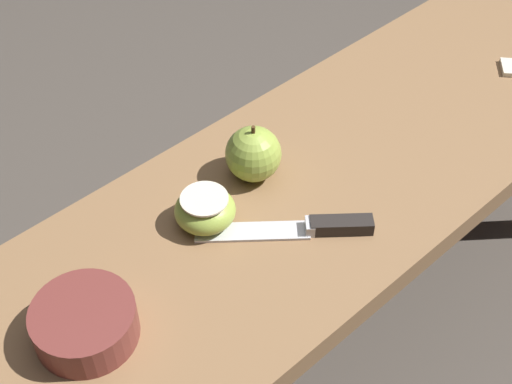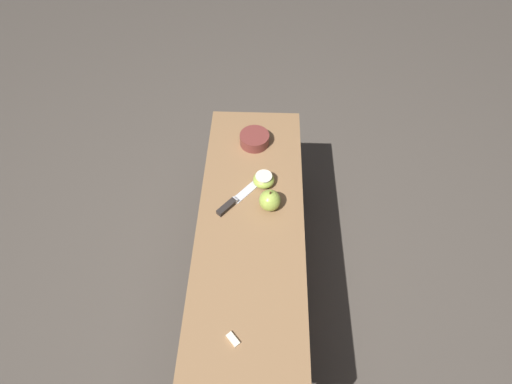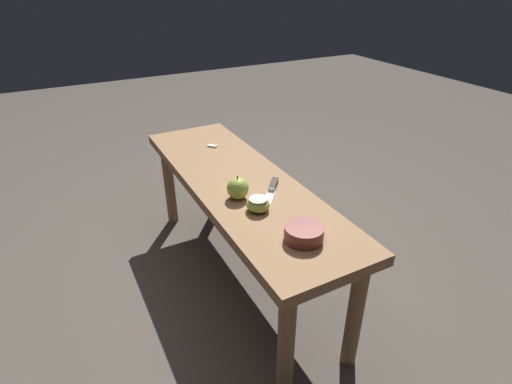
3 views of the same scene
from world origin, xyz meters
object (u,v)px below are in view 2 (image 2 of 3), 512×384
object	(u,v)px
apple_whole	(270,200)
apple_cut	(264,180)
knife	(234,201)
bowl	(254,139)
wooden_bench	(250,246)

from	to	relation	value
apple_whole	apple_cut	bearing A→B (deg)	-167.30
knife	bowl	bearing A→B (deg)	29.21
apple_whole	bowl	world-z (taller)	apple_whole
apple_cut	apple_whole	bearing A→B (deg)	12.70
wooden_bench	bowl	distance (m)	0.46
apple_cut	bowl	bearing A→B (deg)	-167.66
knife	apple_whole	world-z (taller)	apple_whole
knife	apple_cut	world-z (taller)	apple_cut
apple_whole	bowl	distance (m)	0.33
apple_cut	bowl	xyz separation A→B (m)	(-0.22, -0.05, -0.00)
wooden_bench	bowl	bearing A→B (deg)	-179.50
knife	apple_whole	distance (m)	0.14
wooden_bench	apple_cut	world-z (taller)	apple_cut
apple_whole	bowl	size ratio (longest dim) A/B	0.73
apple_cut	knife	bearing A→B (deg)	-49.07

